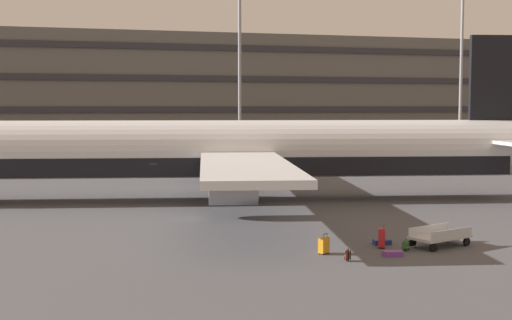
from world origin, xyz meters
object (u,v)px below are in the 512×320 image
suitcase_black (392,253)px  backpack_laid_flat (405,246)px  suitcase_silver (324,245)px  baggage_cart (440,237)px  backpack_purple (347,256)px  suitcase_navy (382,242)px  suitcase_large (382,238)px  airliner (227,152)px

suitcase_black → backpack_laid_flat: 1.20m
suitcase_silver → baggage_cart: 5.22m
suitcase_black → backpack_purple: 2.11m
suitcase_navy → suitcase_black: size_ratio=0.92×
backpack_laid_flat → suitcase_large: bearing=131.2°
backpack_purple → airliner: bearing=92.7°
suitcase_silver → backpack_purple: bearing=-73.6°
airliner → backpack_purple: size_ratio=85.47×
suitcase_navy → backpack_laid_flat: 1.48m
backpack_laid_flat → baggage_cart: size_ratio=0.15×
suitcase_black → backpack_laid_flat: size_ratio=1.70×
suitcase_silver → baggage_cart: suitcase_silver is taller
suitcase_black → suitcase_silver: 2.71m
suitcase_silver → baggage_cart: bearing=1.5°
suitcase_navy → suitcase_large: (-0.32, -0.65, 0.33)m
suitcase_silver → backpack_laid_flat: size_ratio=1.66×
suitcase_black → backpack_laid_flat: backpack_laid_flat is taller
airliner → suitcase_black: (2.92, -17.33, -2.94)m
suitcase_navy → backpack_purple: size_ratio=1.56×
suitcase_black → airliner: bearing=99.6°
suitcase_navy → suitcase_large: size_ratio=0.83×
backpack_purple → baggage_cart: (4.80, 1.56, 0.21)m
suitcase_black → backpack_purple: backpack_purple is taller
suitcase_navy → baggage_cart: 2.41m
suitcase_silver → suitcase_large: suitcase_large is taller
airliner → suitcase_black: bearing=-80.4°
airliner → baggage_cart: 17.31m
airliner → backpack_laid_flat: size_ratio=85.98×
suitcase_navy → baggage_cart: baggage_cart is taller
airliner → suitcase_large: bearing=-78.7°
backpack_laid_flat → baggage_cart: bearing=13.5°
suitcase_navy → suitcase_large: bearing=-116.3°
suitcase_silver → backpack_laid_flat: (3.42, -0.29, -0.14)m
backpack_purple → baggage_cart: 5.05m
backpack_purple → backpack_laid_flat: backpack_purple is taller
airliner → suitcase_large: 16.33m
suitcase_large → backpack_laid_flat: size_ratio=1.89×
suitcase_silver → baggage_cart: size_ratio=0.25×
airliner → baggage_cart: (5.65, -16.15, -2.61)m
airliner → suitcase_large: airliner is taller
suitcase_large → baggage_cart: 2.51m
airliner → suitcase_silver: bearing=-88.5°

